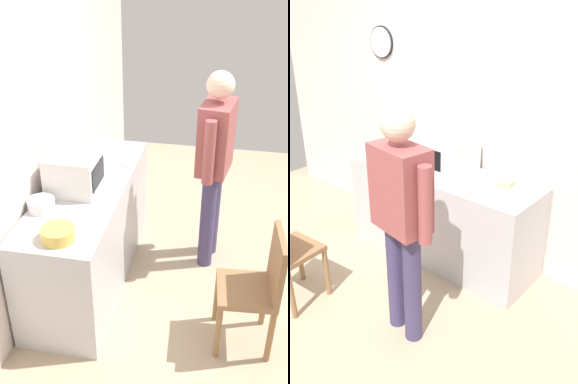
% 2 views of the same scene
% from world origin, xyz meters
% --- Properties ---
extents(ground_plane, '(6.00, 6.00, 0.00)m').
position_xyz_m(ground_plane, '(0.00, 0.00, 0.00)').
color(ground_plane, tan).
extents(back_wall, '(5.40, 0.13, 2.60)m').
position_xyz_m(back_wall, '(-0.00, 1.60, 1.30)').
color(back_wall, silver).
rests_on(back_wall, ground_plane).
extents(kitchen_counter, '(1.86, 0.62, 0.89)m').
position_xyz_m(kitchen_counter, '(0.06, 1.22, 0.44)').
color(kitchen_counter, '#B7B7BC').
rests_on(kitchen_counter, ground_plane).
extents(microwave, '(0.50, 0.39, 0.30)m').
position_xyz_m(microwave, '(0.05, 1.29, 1.04)').
color(microwave, silver).
rests_on(microwave, kitchen_counter).
extents(sandwich_plate, '(0.24, 0.24, 0.07)m').
position_xyz_m(sandwich_plate, '(0.69, 1.28, 0.91)').
color(sandwich_plate, white).
rests_on(sandwich_plate, kitchen_counter).
extents(salad_bowl, '(0.20, 0.20, 0.08)m').
position_xyz_m(salad_bowl, '(-0.35, 1.43, 0.93)').
color(salad_bowl, white).
rests_on(salad_bowl, kitchen_counter).
extents(cereal_bowl, '(0.23, 0.23, 0.09)m').
position_xyz_m(cereal_bowl, '(-0.68, 1.18, 0.93)').
color(cereal_bowl, gold).
rests_on(cereal_bowl, kitchen_counter).
extents(fork_utensil, '(0.17, 0.05, 0.01)m').
position_xyz_m(fork_utensil, '(0.80, 1.48, 0.89)').
color(fork_utensil, silver).
rests_on(fork_utensil, kitchen_counter).
extents(spoon_utensil, '(0.13, 0.14, 0.01)m').
position_xyz_m(spoon_utensil, '(0.45, 0.97, 0.89)').
color(spoon_utensil, silver).
rests_on(spoon_utensil, kitchen_counter).
extents(person_standing, '(0.58, 0.30, 1.74)m').
position_xyz_m(person_standing, '(0.49, 0.24, 1.02)').
color(person_standing, '#3E365E').
rests_on(person_standing, ground_plane).
extents(wooden_chair, '(0.43, 0.43, 0.94)m').
position_xyz_m(wooden_chair, '(-0.46, -0.15, 0.52)').
color(wooden_chair, olive).
rests_on(wooden_chair, ground_plane).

